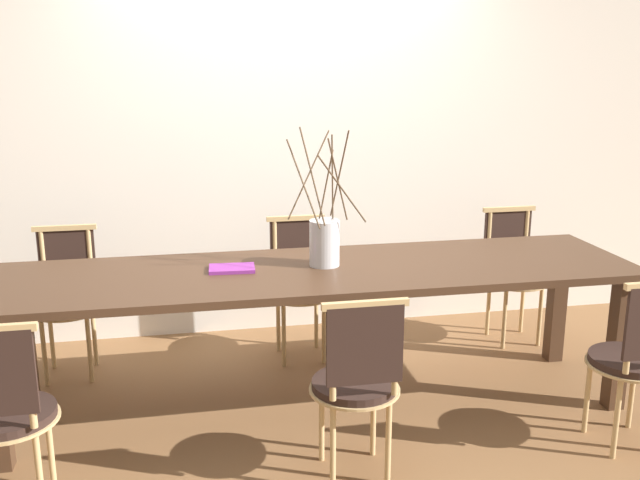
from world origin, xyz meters
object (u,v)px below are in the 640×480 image
(dining_table, at_px, (320,284))
(chair_near_center, at_px, (637,355))
(book_stack, at_px, (232,269))
(vase_centerpiece, at_px, (324,241))
(chair_far_center, at_px, (513,269))

(dining_table, height_order, chair_near_center, chair_near_center)
(dining_table, bearing_deg, book_stack, 173.40)
(book_stack, bearing_deg, vase_centerpiece, -0.20)
(dining_table, relative_size, book_stack, 13.73)
(dining_table, xyz_separation_m, book_stack, (-0.45, 0.05, 0.10))
(dining_table, relative_size, chair_near_center, 3.77)
(dining_table, bearing_deg, chair_far_center, 26.20)
(chair_near_center, relative_size, chair_far_center, 1.00)
(chair_near_center, xyz_separation_m, book_stack, (-1.82, 0.76, 0.30))
(chair_near_center, height_order, vase_centerpiece, vase_centerpiece)
(chair_far_center, relative_size, vase_centerpiece, 1.21)
(chair_far_center, bearing_deg, vase_centerpiece, 25.08)
(book_stack, bearing_deg, chair_far_center, 19.15)
(vase_centerpiece, distance_m, book_stack, 0.50)
(chair_far_center, height_order, vase_centerpiece, vase_centerpiece)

